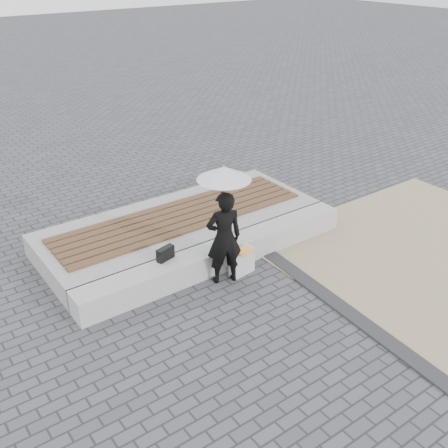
{
  "coord_description": "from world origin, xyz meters",
  "views": [
    {
      "loc": [
        -4.28,
        -4.42,
        4.66
      ],
      "look_at": [
        -0.2,
        1.22,
        1.0
      ],
      "focal_mm": 42.31,
      "sensor_mm": 36.0,
      "label": 1
    }
  ],
  "objects_px": {
    "seating_ledge": "(220,255)",
    "handbag": "(165,254)",
    "parasol": "(224,173)",
    "woman": "(224,238)",
    "canvas_tote": "(242,261)"
  },
  "relations": [
    {
      "from": "seating_ledge",
      "to": "handbag",
      "type": "distance_m",
      "value": 1.0
    },
    {
      "from": "seating_ledge",
      "to": "parasol",
      "type": "relative_size",
      "value": 4.94
    },
    {
      "from": "seating_ledge",
      "to": "parasol",
      "type": "distance_m",
      "value": 1.67
    },
    {
      "from": "seating_ledge",
      "to": "woman",
      "type": "bearing_deg",
      "value": -117.04
    },
    {
      "from": "seating_ledge",
      "to": "canvas_tote",
      "type": "xyz_separation_m",
      "value": [
        0.15,
        -0.39,
        0.02
      ]
    },
    {
      "from": "seating_ledge",
      "to": "parasol",
      "type": "xyz_separation_m",
      "value": [
        -0.2,
        -0.38,
        1.62
      ]
    },
    {
      "from": "woman",
      "to": "canvas_tote",
      "type": "bearing_deg",
      "value": -162.76
    },
    {
      "from": "handbag",
      "to": "canvas_tote",
      "type": "bearing_deg",
      "value": -38.59
    },
    {
      "from": "parasol",
      "to": "canvas_tote",
      "type": "bearing_deg",
      "value": -0.82
    },
    {
      "from": "parasol",
      "to": "canvas_tote",
      "type": "distance_m",
      "value": 1.64
    },
    {
      "from": "seating_ledge",
      "to": "canvas_tote",
      "type": "distance_m",
      "value": 0.42
    },
    {
      "from": "seating_ledge",
      "to": "parasol",
      "type": "height_order",
      "value": "parasol"
    },
    {
      "from": "handbag",
      "to": "canvas_tote",
      "type": "relative_size",
      "value": 0.68
    },
    {
      "from": "woman",
      "to": "canvas_tote",
      "type": "xyz_separation_m",
      "value": [
        0.35,
        -0.0,
        -0.54
      ]
    },
    {
      "from": "woman",
      "to": "handbag",
      "type": "distance_m",
      "value": 0.93
    }
  ]
}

